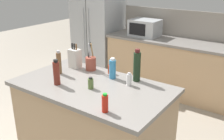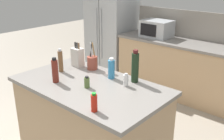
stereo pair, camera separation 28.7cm
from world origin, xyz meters
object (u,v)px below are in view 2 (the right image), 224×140
at_px(refrigerator, 112,31).
at_px(spice_jar_oregano, 87,82).
at_px(vinegar_bottle, 55,71).
at_px(wine_bottle, 135,67).
at_px(pepper_grinder, 61,61).
at_px(spice_jar_paprika, 111,69).
at_px(microwave, 157,29).
at_px(knife_block, 78,57).
at_px(salt_shaker, 126,80).
at_px(hot_sauce_bottle, 94,103).
at_px(dish_soap_bottle, 111,69).
at_px(utensil_crock, 92,62).

height_order(refrigerator, spice_jar_oregano, refrigerator).
bearing_deg(vinegar_bottle, wine_bottle, 42.02).
relative_size(wine_bottle, pepper_grinder, 1.27).
distance_m(spice_jar_paprika, wine_bottle, 0.36).
height_order(vinegar_bottle, pepper_grinder, pepper_grinder).
distance_m(microwave, knife_block, 1.92).
height_order(microwave, salt_shaker, microwave).
distance_m(knife_block, hot_sauce_bottle, 1.12).
xyz_separation_m(refrigerator, vinegar_bottle, (1.40, -2.44, 0.18)).
height_order(knife_block, hot_sauce_bottle, knife_block).
bearing_deg(hot_sauce_bottle, spice_jar_oregano, 143.68).
relative_size(vinegar_bottle, dish_soap_bottle, 1.17).
relative_size(refrigerator, pepper_grinder, 6.62).
height_order(refrigerator, salt_shaker, refrigerator).
distance_m(spice_jar_paprika, salt_shaker, 0.38).
height_order(utensil_crock, hot_sauce_bottle, utensil_crock).
height_order(refrigerator, pepper_grinder, refrigerator).
relative_size(refrigerator, knife_block, 6.10).
xyz_separation_m(microwave, dish_soap_bottle, (0.68, -1.94, -0.04)).
bearing_deg(microwave, spice_jar_paprika, -72.67).
bearing_deg(vinegar_bottle, pepper_grinder, 131.46).
bearing_deg(vinegar_bottle, dish_soap_bottle, 51.64).
bearing_deg(spice_jar_paprika, utensil_crock, -170.82).
relative_size(salt_shaker, pepper_grinder, 0.49).
bearing_deg(dish_soap_bottle, spice_jar_paprika, 135.05).
xyz_separation_m(hot_sauce_bottle, dish_soap_bottle, (-0.36, 0.62, 0.03)).
bearing_deg(spice_jar_oregano, microwave, 106.08).
distance_m(vinegar_bottle, spice_jar_oregano, 0.37).
height_order(microwave, wine_bottle, wine_bottle).
distance_m(microwave, salt_shaker, 2.20).
bearing_deg(vinegar_bottle, spice_jar_paprika, 65.30).
height_order(hot_sauce_bottle, spice_jar_oregano, hot_sauce_bottle).
bearing_deg(wine_bottle, vinegar_bottle, -137.98).
bearing_deg(vinegar_bottle, microwave, 97.52).
relative_size(microwave, vinegar_bottle, 1.91).
bearing_deg(salt_shaker, vinegar_bottle, -146.43).
height_order(hot_sauce_bottle, wine_bottle, wine_bottle).
height_order(microwave, knife_block, knife_block).
bearing_deg(spice_jar_paprika, spice_jar_oregano, -79.30).
bearing_deg(utensil_crock, hot_sauce_bottle, -43.67).
distance_m(refrigerator, spice_jar_paprika, 2.51).
relative_size(spice_jar_paprika, vinegar_bottle, 0.43).
relative_size(pepper_grinder, spice_jar_oregano, 2.29).
relative_size(microwave, dish_soap_bottle, 2.23).
height_order(knife_block, spice_jar_paprika, knife_block).
height_order(spice_jar_paprika, spice_jar_oregano, spice_jar_oregano).
bearing_deg(salt_shaker, spice_jar_oregano, -132.98).
bearing_deg(salt_shaker, microwave, 114.68).
distance_m(vinegar_bottle, dish_soap_bottle, 0.58).
bearing_deg(utensil_crock, refrigerator, 126.17).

